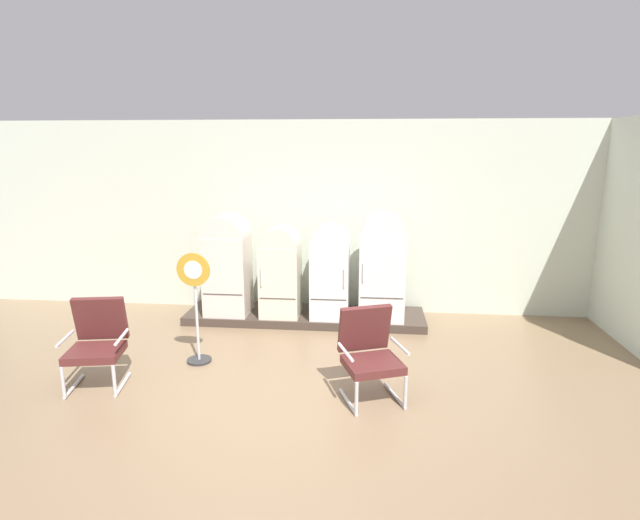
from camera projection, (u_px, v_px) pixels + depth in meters
ground at (268, 421)px, 5.21m from camera, size 12.00×10.00×0.05m
back_wall at (309, 217)px, 8.39m from camera, size 11.76×0.12×3.16m
side_wall_right at (640, 236)px, 6.81m from camera, size 0.16×2.20×3.16m
display_plinth at (305, 316)px, 8.12m from camera, size 3.81×0.95×0.13m
refrigerator_0 at (227, 262)px, 7.91m from camera, size 0.67×0.64×1.58m
refrigerator_1 at (280, 269)px, 7.83m from camera, size 0.60×0.61×1.42m
refrigerator_2 at (330, 269)px, 7.80m from camera, size 0.59×0.69×1.44m
refrigerator_3 at (382, 263)px, 7.68m from camera, size 0.69×0.66×1.64m
armchair_left at (97, 340)px, 5.88m from camera, size 0.74×0.76×1.02m
armchair_right at (369, 351)px, 5.57m from camera, size 0.80×0.83×1.02m
sign_stand at (196, 312)px, 6.42m from camera, size 0.43×0.32×1.46m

